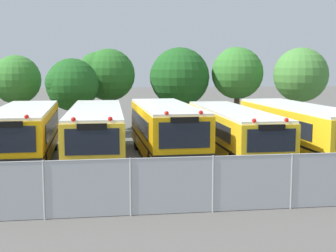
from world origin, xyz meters
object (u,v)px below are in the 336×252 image
object	(u,v)px
school_bus_5	(299,128)
tree_5	(237,71)
school_bus_1	(25,132)
tree_3	(106,74)
school_bus_2	(96,131)
school_bus_3	(166,129)
school_bus_4	(232,130)
tree_1	(15,81)
tree_2	(70,85)
tree_4	(177,77)
tree_6	(300,75)

from	to	relation	value
school_bus_5	tree_5	size ratio (longest dim) A/B	1.91
school_bus_1	tree_3	world-z (taller)	tree_3
tree_3	school_bus_2	bearing A→B (deg)	-93.33
school_bus_3	school_bus_4	bearing A→B (deg)	-176.85
tree_3	tree_5	xyz separation A→B (m)	(9.35, -0.54, 0.18)
school_bus_4	tree_1	size ratio (longest dim) A/B	2.15
school_bus_2	tree_1	world-z (taller)	tree_1
school_bus_2	tree_1	xyz separation A→B (m)	(-5.41, 10.37, 2.15)
school_bus_1	school_bus_5	bearing A→B (deg)	177.55
school_bus_4	school_bus_5	distance (m)	3.43
school_bus_5	tree_1	xyz separation A→B (m)	(-15.62, 10.57, 2.15)
school_bus_4	tree_3	size ratio (longest dim) A/B	1.97
school_bus_1	tree_1	distance (m)	10.67
school_bus_3	school_bus_2	bearing A→B (deg)	-3.35
school_bus_1	tree_2	size ratio (longest dim) A/B	1.93
tree_2	tree_1	bearing A→B (deg)	150.38
tree_4	school_bus_4	bearing A→B (deg)	-84.25
tree_1	school_bus_1	bearing A→B (deg)	-78.55
school_bus_4	tree_4	size ratio (longest dim) A/B	1.93
tree_2	tree_4	world-z (taller)	tree_4
school_bus_4	tree_6	xyz separation A→B (m)	(7.12, 8.17, 2.59)
school_bus_4	tree_4	bearing A→B (deg)	-84.02
tree_1	tree_6	size ratio (longest dim) A/B	0.91
school_bus_1	school_bus_5	distance (m)	13.55
school_bus_5	tree_1	size ratio (longest dim) A/B	2.13
school_bus_2	school_bus_4	world-z (taller)	school_bus_2
tree_1	tree_5	size ratio (longest dim) A/B	0.89
tree_3	tree_6	world-z (taller)	tree_6
tree_3	tree_6	size ratio (longest dim) A/B	0.99
tree_4	school_bus_1	bearing A→B (deg)	-130.41
school_bus_2	tree_4	size ratio (longest dim) A/B	1.89
tree_1	tree_4	distance (m)	11.15
school_bus_3	tree_3	xyz separation A→B (m)	(-2.72, 11.02, 2.51)
school_bus_2	school_bus_3	xyz separation A→B (m)	(3.36, -0.12, 0.06)
tree_6	school_bus_1	bearing A→B (deg)	-154.61
tree_1	tree_4	xyz separation A→B (m)	(11.14, 0.41, 0.19)
tree_6	tree_5	bearing A→B (deg)	152.54
school_bus_1	tree_6	bearing A→B (deg)	-155.71
school_bus_1	tree_1	size ratio (longest dim) A/B	1.85
tree_4	tree_6	bearing A→B (deg)	-16.73
tree_1	school_bus_3	bearing A→B (deg)	-50.10
tree_3	school_bus_5	bearing A→B (deg)	-49.19
tree_5	school_bus_5	bearing A→B (deg)	-88.77
tree_6	school_bus_3	bearing A→B (deg)	-141.38
school_bus_1	school_bus_2	bearing A→B (deg)	176.82
tree_3	tree_5	distance (m)	9.37
school_bus_1	tree_1	bearing A→B (deg)	-79.65
tree_1	tree_5	bearing A→B (deg)	-0.04
school_bus_1	tree_5	size ratio (longest dim) A/B	1.65
school_bus_2	tree_3	world-z (taller)	tree_3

